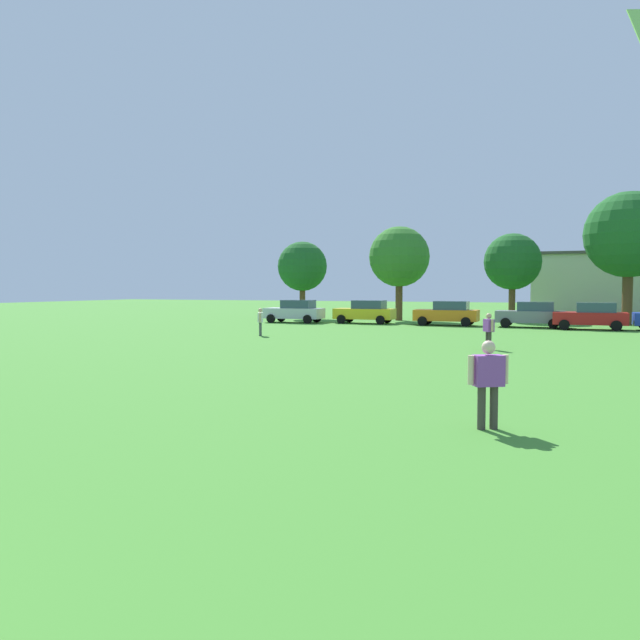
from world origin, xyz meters
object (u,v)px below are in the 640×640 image
Objects in this scene: parked_car_gray_3 at (531,314)px; tree_center_right at (629,235)px; bystander_near_trees at (260,319)px; parked_car_red_4 at (591,316)px; tree_far_left at (302,267)px; tree_center_left at (513,262)px; parked_car_silver_0 at (295,311)px; adult_bystander at (488,377)px; parked_car_orange_2 at (448,313)px; tree_left at (399,257)px; bystander_midfield at (489,328)px; parked_car_yellow_1 at (366,312)px.

tree_center_right is (6.01, 4.74, 5.34)m from parked_car_gray_3.
parked_car_red_4 reaches higher than bystander_near_trees.
tree_far_left is 16.80m from tree_center_left.
tree_center_left is (14.79, 7.94, 3.71)m from parked_car_silver_0.
parked_car_silver_0 reaches higher than adult_bystander.
tree_center_right is (5.18, 36.21, 5.21)m from adult_bystander.
parked_car_red_4 is 0.67× the size of tree_far_left.
tree_left is at bearing -47.52° from parked_car_orange_2.
tree_center_left is 8.40m from tree_center_right.
bystander_midfield is 23.55m from tree_left.
bystander_near_trees is at bearing -99.62° from tree_left.
parked_car_silver_0 is at bearing 2.19° from parked_car_gray_3.
parked_car_red_4 is at bearing -113.36° from tree_center_right.
tree_center_left reaches higher than bystander_near_trees.
bystander_midfield is 16.02m from parked_car_gray_3.
parked_car_orange_2 is (7.81, 12.95, -0.04)m from bystander_near_trees.
parked_car_gray_3 is 1.00× the size of parked_car_red_4.
adult_bystander is 32.17m from parked_car_orange_2.
parked_car_yellow_1 is 15.07m from parked_car_red_4.
bystander_near_trees is 0.16× the size of tree_center_right.
parked_car_silver_0 is at bearing 3.66° from parked_car_orange_2.
parked_car_yellow_1 and parked_car_orange_2 have the same top height.
parked_car_silver_0 is 0.67× the size of tree_far_left.
parked_car_gray_3 is at bearing -177.81° from parked_car_silver_0.
parked_car_silver_0 is at bearing 170.99° from bystander_near_trees.
bystander_midfield is 21.96m from parked_car_silver_0.
tree_far_left is at bearing 171.87° from bystander_near_trees.
parked_car_orange_2 is 8.15m from tree_left.
tree_left is (8.26, 0.07, 0.66)m from tree_far_left.
parked_car_yellow_1 is at bearing -169.17° from parked_car_silver_0.
tree_center_left is (-5.39, 8.22, 3.71)m from parked_car_red_4.
parked_car_gray_3 is 0.64× the size of tree_center_left.
tree_center_left is at bearing -116.82° from adult_bystander.
bystander_near_trees is at bearing 105.15° from parked_car_silver_0.
bystander_near_trees is 12.77m from bystander_midfield.
parked_car_silver_0 is 11.15m from parked_car_orange_2.
parked_car_orange_2 is 0.58× the size of tree_left.
tree_center_right is (16.23, -0.51, 1.20)m from tree_left.
parked_car_gray_3 is at bearing 178.25° from parked_car_yellow_1.
tree_center_left is at bearing -31.11° from bystander_midfield.
parked_car_silver_0 is 23.85m from tree_center_right.
tree_left is (-4.74, 5.17, 4.14)m from parked_car_orange_2.
parked_car_red_4 is at bearing -24.08° from tree_left.
tree_center_left reaches higher than parked_car_orange_2.
parked_car_red_4 is at bearing -49.89° from bystander_midfield.
tree_center_right is (6.92, 20.73, 5.28)m from bystander_midfield.
adult_bystander is 15.58m from bystander_midfield.
tree_center_left is at bearing -116.86° from parked_car_orange_2.
parked_car_silver_0 is 0.64× the size of tree_center_left.
parked_car_gray_3 is 19.50m from tree_far_left.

